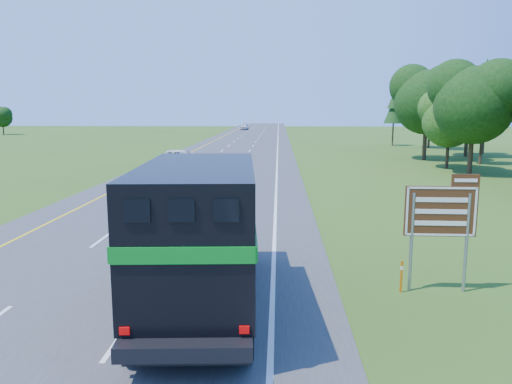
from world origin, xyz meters
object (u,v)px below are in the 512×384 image
(horse_truck, at_px, (201,230))
(white_suv, at_px, (176,161))
(far_car, at_px, (244,127))
(exit_sign, at_px, (442,216))

(horse_truck, height_order, white_suv, horse_truck)
(white_suv, height_order, far_car, white_suv)
(far_car, height_order, exit_sign, exit_sign)
(white_suv, xyz_separation_m, far_car, (-0.11, 88.24, -0.14))
(far_car, bearing_deg, white_suv, -86.49)
(horse_truck, height_order, exit_sign, horse_truck)
(horse_truck, relative_size, far_car, 1.98)
(white_suv, xyz_separation_m, exit_sign, (13.81, -28.03, 1.36))
(far_car, bearing_deg, horse_truck, -83.20)
(horse_truck, xyz_separation_m, far_car, (-6.90, 117.72, -1.37))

